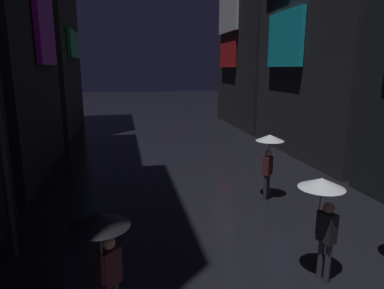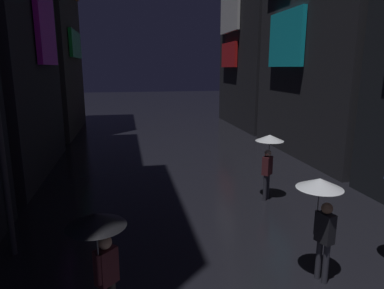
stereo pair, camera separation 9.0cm
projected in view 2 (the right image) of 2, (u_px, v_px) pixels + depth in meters
name	position (u px, v px, depth m)	size (l,w,h in m)	color
building_right_far	(264.00, 12.00, 23.98)	(4.25, 8.25, 16.01)	black
pedestrian_foreground_right_clear	(269.00, 149.00, 10.92)	(0.90, 0.90, 2.12)	#2D2D38
pedestrian_far_right_clear	(321.00, 201.00, 6.65)	(0.90, 0.90, 2.12)	#2D2D38
pedestrian_foreground_left_black	(100.00, 240.00, 5.16)	(0.90, 0.90, 2.12)	#38332D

